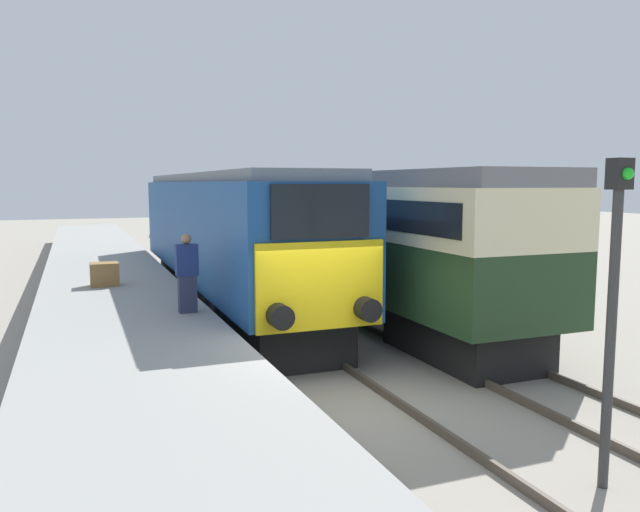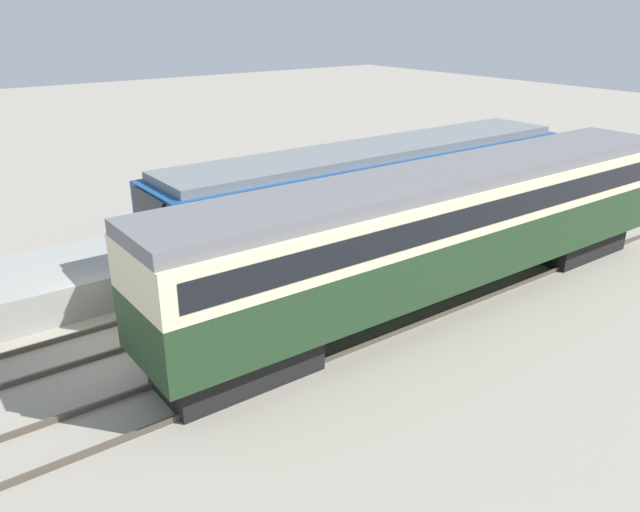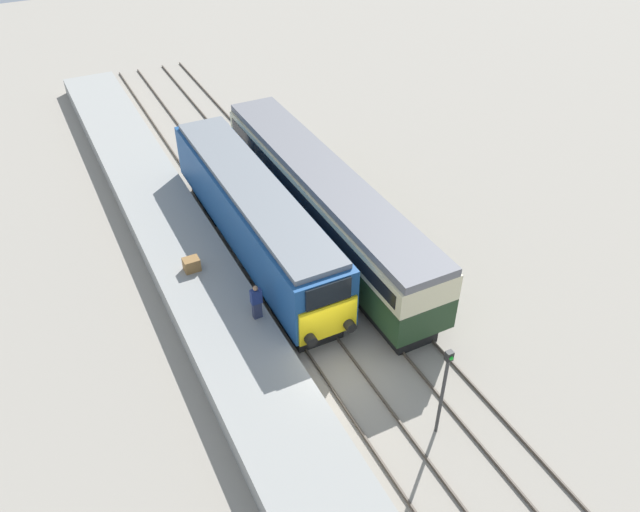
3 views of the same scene
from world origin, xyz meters
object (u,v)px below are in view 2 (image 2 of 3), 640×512
object	(u,v)px
locomotive	(375,199)
person_on_platform	(198,225)
luggage_crate	(286,206)
passenger_carriage	(444,224)

from	to	relation	value
locomotive	person_on_platform	xyz separation A→B (m)	(-2.05, -5.28, -0.38)
locomotive	luggage_crate	distance (m)	3.76
passenger_carriage	locomotive	bearing A→B (deg)	172.33
passenger_carriage	person_on_platform	bearing A→B (deg)	-138.51
person_on_platform	luggage_crate	xyz separation A→B (m)	(-1.42, 4.13, -0.50)
locomotive	passenger_carriage	size ratio (longest dim) A/B	0.87
locomotive	person_on_platform	distance (m)	5.67
person_on_platform	luggage_crate	world-z (taller)	person_on_platform
locomotive	passenger_carriage	xyz separation A→B (m)	(3.40, -0.46, 0.17)
person_on_platform	luggage_crate	bearing A→B (deg)	109.00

